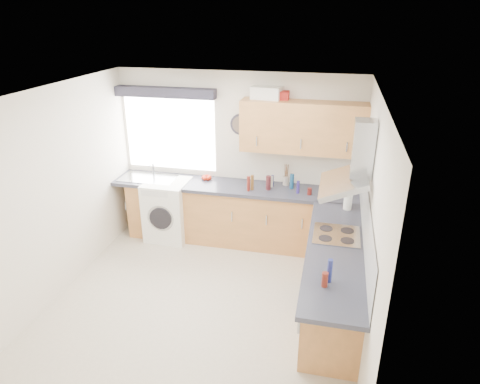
% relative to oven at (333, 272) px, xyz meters
% --- Properties ---
extents(ground_plane, '(3.60, 3.60, 0.00)m').
position_rel_oven_xyz_m(ground_plane, '(-1.50, -0.30, -0.42)').
color(ground_plane, beige).
extents(ceiling, '(3.60, 3.60, 0.02)m').
position_rel_oven_xyz_m(ceiling, '(-1.50, -0.30, 2.08)').
color(ceiling, white).
rests_on(ceiling, wall_back).
extents(wall_back, '(3.60, 0.02, 2.50)m').
position_rel_oven_xyz_m(wall_back, '(-1.50, 1.50, 0.82)').
color(wall_back, silver).
rests_on(wall_back, ground_plane).
extents(wall_front, '(3.60, 0.02, 2.50)m').
position_rel_oven_xyz_m(wall_front, '(-1.50, -2.10, 0.82)').
color(wall_front, silver).
rests_on(wall_front, ground_plane).
extents(wall_left, '(0.02, 3.60, 2.50)m').
position_rel_oven_xyz_m(wall_left, '(-3.30, -0.30, 0.82)').
color(wall_left, silver).
rests_on(wall_left, ground_plane).
extents(wall_right, '(0.02, 3.60, 2.50)m').
position_rel_oven_xyz_m(wall_right, '(0.30, -0.30, 0.82)').
color(wall_right, silver).
rests_on(wall_right, ground_plane).
extents(window, '(1.40, 0.02, 1.10)m').
position_rel_oven_xyz_m(window, '(-2.55, 1.49, 1.12)').
color(window, white).
rests_on(window, wall_back).
extents(window_blind, '(1.50, 0.18, 0.14)m').
position_rel_oven_xyz_m(window_blind, '(-2.55, 1.40, 1.76)').
color(window_blind, '#252430').
rests_on(window_blind, wall_back).
extents(splashback, '(0.01, 3.00, 0.54)m').
position_rel_oven_xyz_m(splashback, '(0.29, 0.00, 0.75)').
color(splashback, white).
rests_on(splashback, wall_right).
extents(base_cab_back, '(3.00, 0.58, 0.86)m').
position_rel_oven_xyz_m(base_cab_back, '(-1.60, 1.21, 0.01)').
color(base_cab_back, '#AA6F3A').
rests_on(base_cab_back, ground_plane).
extents(base_cab_corner, '(0.60, 0.60, 0.86)m').
position_rel_oven_xyz_m(base_cab_corner, '(0.00, 1.20, 0.01)').
color(base_cab_corner, '#AA6F3A').
rests_on(base_cab_corner, ground_plane).
extents(base_cab_right, '(0.58, 2.10, 0.86)m').
position_rel_oven_xyz_m(base_cab_right, '(0.01, -0.15, 0.01)').
color(base_cab_right, '#AA6F3A').
rests_on(base_cab_right, ground_plane).
extents(worktop_back, '(3.60, 0.62, 0.05)m').
position_rel_oven_xyz_m(worktop_back, '(-1.50, 1.20, 0.46)').
color(worktop_back, '#2B2D37').
rests_on(worktop_back, base_cab_back).
extents(worktop_right, '(0.62, 2.42, 0.05)m').
position_rel_oven_xyz_m(worktop_right, '(0.00, -0.30, 0.46)').
color(worktop_right, '#2B2D37').
rests_on(worktop_right, base_cab_right).
extents(sink, '(0.84, 0.46, 0.10)m').
position_rel_oven_xyz_m(sink, '(-2.83, 1.20, 0.52)').
color(sink, '#9FA4AC').
rests_on(sink, worktop_back).
extents(oven, '(0.56, 0.58, 0.85)m').
position_rel_oven_xyz_m(oven, '(0.00, 0.00, 0.00)').
color(oven, black).
rests_on(oven, ground_plane).
extents(hob_plate, '(0.52, 0.52, 0.01)m').
position_rel_oven_xyz_m(hob_plate, '(0.00, 0.00, 0.49)').
color(hob_plate, '#9FA4AC').
rests_on(hob_plate, worktop_right).
extents(extractor_hood, '(0.52, 0.78, 0.66)m').
position_rel_oven_xyz_m(extractor_hood, '(0.10, -0.00, 1.34)').
color(extractor_hood, '#9FA4AC').
rests_on(extractor_hood, wall_right).
extents(upper_cabinets, '(1.70, 0.35, 0.70)m').
position_rel_oven_xyz_m(upper_cabinets, '(-0.55, 1.32, 1.38)').
color(upper_cabinets, '#AA6F3A').
rests_on(upper_cabinets, wall_back).
extents(washing_machine, '(0.64, 0.62, 0.92)m').
position_rel_oven_xyz_m(washing_machine, '(-2.50, 1.10, 0.03)').
color(washing_machine, white).
rests_on(washing_machine, ground_plane).
extents(wall_clock, '(0.32, 0.04, 0.32)m').
position_rel_oven_xyz_m(wall_clock, '(-1.45, 1.48, 1.32)').
color(wall_clock, '#252430').
rests_on(wall_clock, wall_back).
extents(casserole, '(0.43, 0.34, 0.17)m').
position_rel_oven_xyz_m(casserole, '(-1.07, 1.42, 1.81)').
color(casserole, white).
rests_on(casserole, upper_cabinets).
extents(storage_box, '(0.24, 0.20, 0.11)m').
position_rel_oven_xyz_m(storage_box, '(-0.89, 1.42, 1.78)').
color(storage_box, maroon).
rests_on(storage_box, upper_cabinets).
extents(utensil_pot, '(0.11, 0.11, 0.13)m').
position_rel_oven_xyz_m(utensil_pot, '(-0.75, 1.40, 0.55)').
color(utensil_pot, '#A59788').
rests_on(utensil_pot, worktop_back).
extents(kitchen_roll, '(0.12, 0.12, 0.23)m').
position_rel_oven_xyz_m(kitchen_roll, '(0.12, 0.75, 0.60)').
color(kitchen_roll, white).
rests_on(kitchen_roll, worktop_right).
extents(tomato_cluster, '(0.14, 0.14, 0.06)m').
position_rel_oven_xyz_m(tomato_cluster, '(-1.95, 1.35, 0.52)').
color(tomato_cluster, red).
rests_on(tomato_cluster, worktop_back).
extents(jar_0, '(0.05, 0.05, 0.22)m').
position_rel_oven_xyz_m(jar_0, '(-1.20, 1.10, 0.59)').
color(jar_0, brown).
rests_on(jar_0, worktop_back).
extents(jar_1, '(0.05, 0.05, 0.17)m').
position_rel_oven_xyz_m(jar_1, '(-0.95, 1.28, 0.57)').
color(jar_1, beige).
rests_on(jar_1, worktop_back).
extents(jar_2, '(0.05, 0.05, 0.22)m').
position_rel_oven_xyz_m(jar_2, '(-1.24, 1.05, 0.59)').
color(jar_2, maroon).
rests_on(jar_2, worktop_back).
extents(jar_3, '(0.04, 0.04, 0.18)m').
position_rel_oven_xyz_m(jar_3, '(-0.55, 1.13, 0.57)').
color(jar_3, navy).
rests_on(jar_3, worktop_back).
extents(jar_4, '(0.06, 0.06, 0.22)m').
position_rel_oven_xyz_m(jar_4, '(-0.66, 1.28, 0.59)').
color(jar_4, navy).
rests_on(jar_4, worktop_back).
extents(jar_5, '(0.06, 0.06, 0.10)m').
position_rel_oven_xyz_m(jar_5, '(-0.39, 1.11, 0.53)').
color(jar_5, '#561512').
rests_on(jar_5, worktop_back).
extents(jar_6, '(0.04, 0.04, 0.17)m').
position_rel_oven_xyz_m(jar_6, '(-0.94, 1.28, 0.57)').
color(jar_6, '#161A4B').
rests_on(jar_6, worktop_back).
extents(jar_7, '(0.07, 0.07, 0.21)m').
position_rel_oven_xyz_m(jar_7, '(-0.98, 1.16, 0.59)').
color(jar_7, '#41171A').
rests_on(jar_7, worktop_back).
extents(bottle_0, '(0.05, 0.05, 0.24)m').
position_rel_oven_xyz_m(bottle_0, '(-0.05, -0.93, 0.60)').
color(bottle_0, navy).
rests_on(bottle_0, worktop_right).
extents(bottle_1, '(0.06, 0.06, 0.15)m').
position_rel_oven_xyz_m(bottle_1, '(-0.09, -1.02, 0.56)').
color(bottle_1, maroon).
rests_on(bottle_1, worktop_right).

